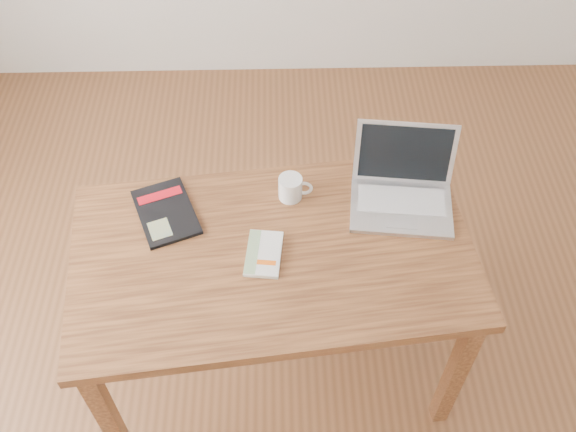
{
  "coord_description": "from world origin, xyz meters",
  "views": [
    {
      "loc": [
        -0.04,
        -1.17,
        2.4
      ],
      "look_at": [
        -0.01,
        0.12,
        0.85
      ],
      "focal_mm": 40.0,
      "sensor_mm": 36.0,
      "label": 1
    }
  ],
  "objects_px": {
    "white_guidebook": "(264,254)",
    "coffee_mug": "(291,187)",
    "laptop": "(402,188)",
    "desk": "(273,267)",
    "black_guidebook": "(166,212)"
  },
  "relations": [
    {
      "from": "white_guidebook",
      "to": "coffee_mug",
      "type": "xyz_separation_m",
      "value": [
        0.09,
        0.25,
        0.04
      ]
    },
    {
      "from": "black_guidebook",
      "to": "coffee_mug",
      "type": "xyz_separation_m",
      "value": [
        0.42,
        0.07,
        0.04
      ]
    },
    {
      "from": "desk",
      "to": "laptop",
      "type": "distance_m",
      "value": 0.51
    },
    {
      "from": "coffee_mug",
      "to": "laptop",
      "type": "bearing_deg",
      "value": 1.37
    },
    {
      "from": "desk",
      "to": "coffee_mug",
      "type": "height_order",
      "value": "coffee_mug"
    },
    {
      "from": "coffee_mug",
      "to": "desk",
      "type": "bearing_deg",
      "value": -101.96
    },
    {
      "from": "black_guidebook",
      "to": "coffee_mug",
      "type": "height_order",
      "value": "coffee_mug"
    },
    {
      "from": "white_guidebook",
      "to": "laptop",
      "type": "xyz_separation_m",
      "value": [
        0.47,
        0.23,
        0.04
      ]
    },
    {
      "from": "coffee_mug",
      "to": "black_guidebook",
      "type": "bearing_deg",
      "value": -167.29
    },
    {
      "from": "black_guidebook",
      "to": "coffee_mug",
      "type": "bearing_deg",
      "value": -12.29
    },
    {
      "from": "desk",
      "to": "coffee_mug",
      "type": "bearing_deg",
      "value": 67.8
    },
    {
      "from": "desk",
      "to": "black_guidebook",
      "type": "bearing_deg",
      "value": 148.81
    },
    {
      "from": "laptop",
      "to": "coffee_mug",
      "type": "distance_m",
      "value": 0.38
    },
    {
      "from": "desk",
      "to": "coffee_mug",
      "type": "distance_m",
      "value": 0.28
    },
    {
      "from": "laptop",
      "to": "coffee_mug",
      "type": "height_order",
      "value": "laptop"
    }
  ]
}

